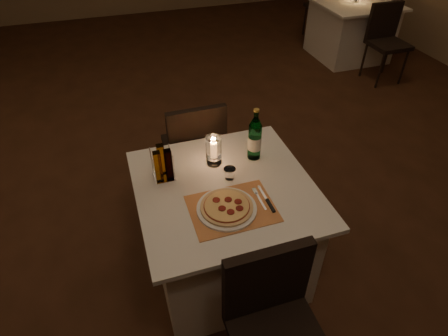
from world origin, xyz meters
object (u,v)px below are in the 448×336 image
object	(u,v)px
pizza	(227,206)
water_bottle	(255,139)
tumbler	(230,173)
chair_near	(273,316)
plate	(227,209)
main_table	(225,229)
hurricane_candle	(214,149)
neighbor_table_right	(350,30)
chair_far	(195,144)

from	to	relation	value
pizza	water_bottle	world-z (taller)	water_bottle
tumbler	chair_near	bearing A→B (deg)	-93.52
plate	main_table	bearing A→B (deg)	74.48
chair_near	pizza	distance (m)	0.58
chair_near	hurricane_candle	world-z (taller)	hurricane_candle
chair_near	plate	world-z (taller)	chair_near
neighbor_table_right	tumbler	bearing A→B (deg)	-133.74
chair_near	water_bottle	bearing A→B (deg)	74.48
tumbler	plate	bearing A→B (deg)	-112.09
chair_near	hurricane_candle	xyz separation A→B (m)	(0.00, 0.94, 0.30)
plate	hurricane_candle	xyz separation A→B (m)	(0.05, 0.41, 0.10)
main_table	water_bottle	world-z (taller)	water_bottle
chair_far	chair_near	bearing A→B (deg)	-90.00
chair_near	plate	distance (m)	0.57
chair_far	neighbor_table_right	size ratio (longest dim) A/B	0.90
water_bottle	neighbor_table_right	bearing A→B (deg)	47.03
main_table	chair_near	size ratio (longest dim) A/B	1.11
tumbler	water_bottle	size ratio (longest dim) A/B	0.21
plate	hurricane_candle	size ratio (longest dim) A/B	1.72
main_table	plate	xyz separation A→B (m)	(-0.05, -0.18, 0.38)
main_table	pizza	world-z (taller)	pizza
hurricane_candle	neighbor_table_right	xyz separation A→B (m)	(2.77, 2.68, -0.47)
chair_near	tumbler	bearing A→B (deg)	86.48
chair_far	hurricane_candle	size ratio (longest dim) A/B	4.83
tumbler	hurricane_candle	world-z (taller)	hurricane_candle
main_table	hurricane_candle	world-z (taller)	hurricane_candle
chair_far	tumbler	size ratio (longest dim) A/B	12.81
tumbler	water_bottle	xyz separation A→B (m)	(0.21, 0.15, 0.10)
neighbor_table_right	main_table	bearing A→B (deg)	-133.64
chair_near	hurricane_candle	size ratio (longest dim) A/B	4.83
main_table	neighbor_table_right	distance (m)	4.02
chair_far	neighbor_table_right	world-z (taller)	chair_far
hurricane_candle	neighbor_table_right	size ratio (longest dim) A/B	0.19
plate	pizza	xyz separation A→B (m)	(0.00, -0.00, 0.02)
water_bottle	hurricane_candle	xyz separation A→B (m)	(-0.25, 0.02, -0.03)
main_table	hurricane_candle	xyz separation A→B (m)	(0.00, 0.23, 0.47)
main_table	chair_far	bearing A→B (deg)	90.00
chair_near	water_bottle	size ratio (longest dim) A/B	2.63
plate	neighbor_table_right	distance (m)	4.20
chair_near	water_bottle	distance (m)	1.01
water_bottle	neighbor_table_right	distance (m)	3.72
neighbor_table_right	chair_near	bearing A→B (deg)	-127.43
chair_far	pizza	bearing A→B (deg)	-93.18
plate	pizza	size ratio (longest dim) A/B	1.14
chair_near	chair_far	xyz separation A→B (m)	(-0.00, 1.43, 0.00)
chair_far	main_table	bearing A→B (deg)	-90.00
pizza	tumbler	world-z (taller)	tumbler
chair_far	plate	bearing A→B (deg)	-93.20
chair_far	pizza	xyz separation A→B (m)	(-0.05, -0.89, 0.22)
main_table	chair_near	world-z (taller)	chair_near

